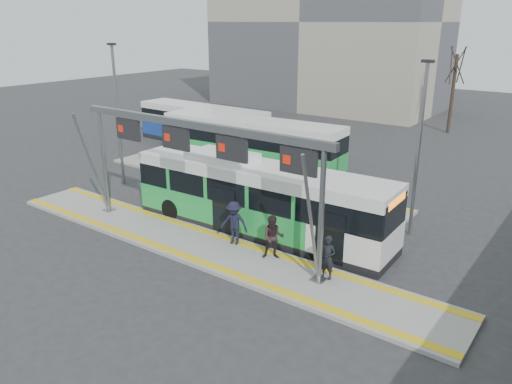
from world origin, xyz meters
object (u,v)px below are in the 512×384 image
hero_bus (259,199)px  passenger_a (327,258)px  passenger_b (273,237)px  passenger_c (234,223)px  gantry (196,147)px

hero_bus → passenger_a: 5.33m
hero_bus → passenger_a: hero_bus is taller
hero_bus → passenger_b: 3.12m
hero_bus → passenger_a: bearing=-27.9°
hero_bus → passenger_c: hero_bus is taller
gantry → hero_bus: size_ratio=1.04×
gantry → passenger_a: (6.00, 0.37, -3.32)m
hero_bus → passenger_c: 2.02m
passenger_c → passenger_a: bearing=-19.5°
gantry → passenger_a: size_ratio=7.81×
passenger_b → gantry: bearing=155.7°
passenger_c → gantry: bearing=-168.3°
passenger_c → passenger_b: bearing=-19.4°
passenger_a → gantry: bearing=-178.5°
passenger_a → hero_bus: bearing=152.3°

